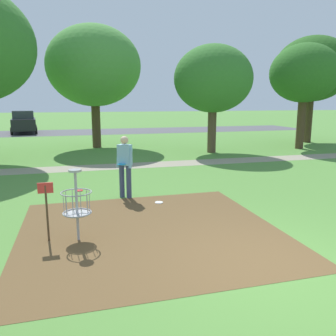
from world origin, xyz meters
TOP-DOWN VIEW (x-y plane):
  - ground_plane at (0.00, 0.00)m, footprint 160.00×160.00m
  - dirt_tee_pad at (-1.58, 2.03)m, footprint 5.24×5.05m
  - disc_golf_basket at (-3.08, 1.94)m, footprint 0.98×0.58m
  - player_throwing at (-1.71, 4.65)m, footprint 0.47×0.45m
  - frisbee_mid_grass at (-0.93, 3.90)m, footprint 0.21×0.21m
  - frisbee_far_left at (-2.94, 5.71)m, footprint 0.20×0.20m
  - tree_near_left at (-1.79, 15.48)m, footprint 5.18×5.18m
  - tree_mid_left at (3.84, 11.93)m, footprint 3.94×3.94m
  - tree_mid_right at (11.50, 14.43)m, footprint 4.68×4.68m
  - tree_far_left at (9.15, 12.00)m, footprint 3.69×3.69m
  - parking_lot_strip at (0.00, 25.80)m, footprint 36.00×6.00m
  - parked_car_leftmost at (-7.02, 26.08)m, footprint 2.33×4.38m
  - gravel_path at (0.00, 9.32)m, footprint 40.00×1.29m

SIDE VIEW (x-z plane):
  - ground_plane at x=0.00m, z-range 0.00..0.00m
  - gravel_path at x=0.00m, z-range 0.00..0.00m
  - parking_lot_strip at x=0.00m, z-range 0.00..0.01m
  - dirt_tee_pad at x=-1.58m, z-range 0.00..0.01m
  - frisbee_mid_grass at x=-0.93m, z-range 0.00..0.02m
  - frisbee_far_left at x=-2.94m, z-range 0.00..0.02m
  - disc_golf_basket at x=-3.08m, z-range 0.06..1.45m
  - parked_car_leftmost at x=-7.02m, z-range 0.00..1.84m
  - player_throwing at x=-1.71m, z-range 0.11..1.82m
  - tree_mid_left at x=3.84m, z-range 1.00..6.40m
  - tree_far_left at x=9.15m, z-range 1.24..6.92m
  - tree_near_left at x=-1.79m, z-range 1.15..7.88m
  - tree_mid_right at x=11.50m, z-range 1.27..7.84m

